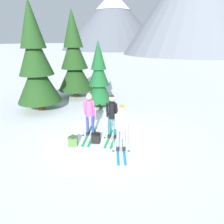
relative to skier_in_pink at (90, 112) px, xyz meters
name	(u,v)px	position (x,y,z in m)	size (l,w,h in m)	color
ground_plane	(104,139)	(0.68, -0.02, -1.01)	(400.00, 400.00, 0.00)	white
skier_in_pink	(90,112)	(0.00, 0.00, 0.00)	(0.98, 1.77, 1.78)	green
skier_in_black	(112,114)	(0.89, 0.22, 0.01)	(0.77, 1.60, 1.78)	green
skier_in_white	(121,125)	(1.61, -0.45, -0.06)	(1.07, 1.62, 1.69)	#1E84D1
pine_tree_near	(36,63)	(-4.11, 1.21, 1.54)	(2.31, 2.31, 5.58)	#51381E
pine_tree_mid	(74,59)	(-4.08, 4.27, 1.51)	(2.27, 2.27, 5.49)	#51381E
pine_tree_far	(99,78)	(-1.55, 3.18, 0.68)	(1.53, 1.53, 3.70)	#51381E
backpack_on_snow_front	(96,138)	(0.55, -0.44, -0.82)	(0.39, 0.35, 0.38)	black
backpack_on_snow_beside	(73,141)	(-0.07, -1.04, -0.82)	(0.40, 0.37, 0.38)	#4C7238
mountain_ridge_distant	(212,5)	(-0.24, 61.21, 11.92)	(108.65, 54.23, 28.25)	slate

